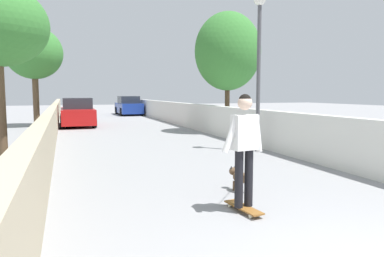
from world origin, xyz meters
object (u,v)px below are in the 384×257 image
Objects in this scene: person_skateboarder at (244,141)px; car_near at (77,113)px; tree_left_far at (34,53)px; car_far at (129,106)px; lamp_post at (259,46)px; skateboard at (243,208)px; tree_right_near at (228,52)px; dog at (239,177)px.

car_near is (15.94, 1.85, -0.38)m from person_skateboarder.
tree_left_far reaches higher than person_skateboarder.
person_skateboarder is at bearing 174.28° from car_far.
lamp_post is 6.26m from person_skateboarder.
car_far is at bearing -5.72° from skateboard.
tree_left_far is 17.12m from skateboard.
tree_left_far reaches higher than lamp_post.
car_far is (20.06, 0.60, -2.52)m from lamp_post.
tree_right_near is 1.29× the size of car_near.
tree_right_near is 1.14× the size of lamp_post.
person_skateboarder is at bearing 156.34° from dog.
dog is at bearing 146.08° from lamp_post.
car_far is (8.84, -6.45, -3.18)m from tree_left_far.
lamp_post is 5.58m from dog.
lamp_post reaches higher than car_near.
tree_right_near is at bearing -172.30° from car_far.
car_near is at bearing 154.44° from car_far.
skateboard is 25.19m from car_far.
skateboard is at bearing 148.11° from lamp_post.
person_skateboarder is 25.18m from car_far.
skateboard is at bearing 156.14° from tree_right_near.
person_skateboarder is at bearing -166.34° from tree_left_far.
tree_right_near is 10.37m from tree_left_far.
car_far reaches higher than skateboard.
dog is (-9.14, 4.05, -3.40)m from tree_right_near.
lamp_post is 3.53× the size of dog.
tree_right_near is 4.01× the size of dog.
lamp_post reaches higher than dog.
lamp_post is at bearing -178.29° from car_far.
car_far is at bearing -25.56° from car_near.
person_skateboarder is 1.27× the size of dog.
tree_right_near is at bearing -23.86° from person_skateboarder.
lamp_post is 5.86× the size of skateboard.
skateboard is (-16.21, -3.94, -3.83)m from tree_left_far.
tree_right_near is at bearing -125.35° from tree_left_far.
lamp_post is at bearing -31.89° from person_skateboarder.
tree_left_far is 1.11× the size of lamp_post.
car_far is (9.12, -4.36, 0.00)m from car_near.
tree_left_far is (6.00, 8.46, 0.22)m from tree_right_near.
car_near is at bearing 24.39° from lamp_post.
tree_left_far is 16.18m from dog.
dog is at bearing -23.66° from person_skateboarder.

